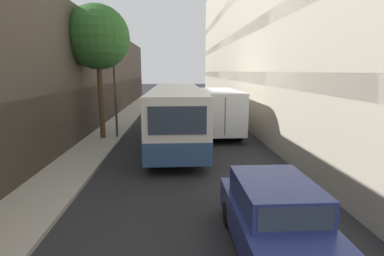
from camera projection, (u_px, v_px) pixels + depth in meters
The scene contains 10 objects.
ground_plane at pixel (185, 140), 16.54m from camera, with size 150.00×150.00×0.00m, color #232326.
sidewalk_left at pixel (101, 140), 16.28m from camera, with size 1.99×60.00×0.13m.
building_left_shopfront at pixel (57, 81), 15.56m from camera, with size 2.40×60.00×7.14m.
building_right_apartment at pixel (286, 13), 15.57m from camera, with size 2.40×60.00×13.53m.
car_hatchback at pixel (275, 217), 6.24m from camera, with size 1.76×3.94×1.54m.
bus at pixel (177, 114), 15.90m from camera, with size 2.52×11.24×2.90m.
box_truck at pixel (215, 108), 18.85m from camera, with size 2.39×8.14×2.66m.
panel_van at pixel (170, 102), 26.63m from camera, with size 1.86×4.67×1.98m.
street_lamp at pixel (113, 53), 16.05m from camera, with size 0.36×0.80×6.63m.
street_tree_left at pixel (98, 38), 15.69m from camera, with size 3.37×3.37×7.08m.
Camera 1 is at (-0.51, -1.12, 3.77)m, focal length 28.00 mm.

